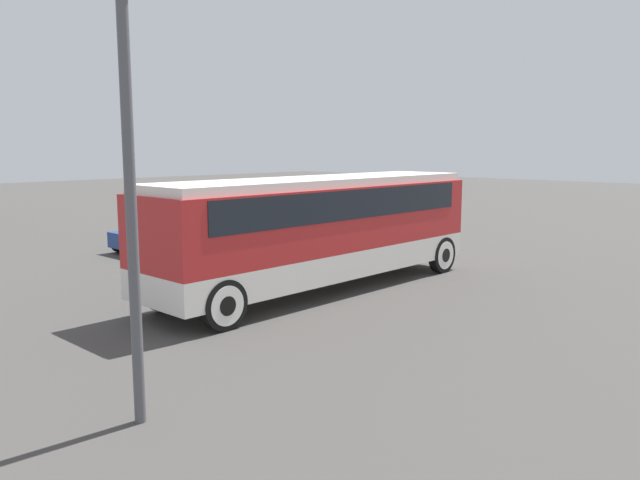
{
  "coord_description": "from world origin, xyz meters",
  "views": [
    {
      "loc": [
        -12.24,
        -11.52,
        3.91
      ],
      "look_at": [
        0.0,
        0.0,
        1.39
      ],
      "focal_mm": 35.0,
      "sensor_mm": 36.0,
      "label": 1
    }
  ],
  "objects_px": {
    "tour_bus": "(322,222)",
    "parked_car_mid": "(166,232)",
    "parked_car_near": "(280,227)",
    "lamp_post": "(128,134)"
  },
  "relations": [
    {
      "from": "parked_car_near",
      "to": "lamp_post",
      "type": "xyz_separation_m",
      "value": [
        -12.83,
        -10.78,
        3.4
      ]
    },
    {
      "from": "tour_bus",
      "to": "parked_car_mid",
      "type": "bearing_deg",
      "value": 84.89
    },
    {
      "from": "tour_bus",
      "to": "parked_car_mid",
      "type": "xyz_separation_m",
      "value": [
        0.8,
        8.92,
        -1.2
      ]
    },
    {
      "from": "parked_car_mid",
      "to": "lamp_post",
      "type": "bearing_deg",
      "value": -124.4
    },
    {
      "from": "tour_bus",
      "to": "lamp_post",
      "type": "height_order",
      "value": "lamp_post"
    },
    {
      "from": "parked_car_mid",
      "to": "parked_car_near",
      "type": "bearing_deg",
      "value": -25.84
    },
    {
      "from": "tour_bus",
      "to": "lamp_post",
      "type": "xyz_separation_m",
      "value": [
        -7.94,
        -3.84,
        2.21
      ]
    },
    {
      "from": "tour_bus",
      "to": "parked_car_near",
      "type": "relative_size",
      "value": 2.46
    },
    {
      "from": "parked_car_mid",
      "to": "lamp_post",
      "type": "distance_m",
      "value": 15.84
    },
    {
      "from": "parked_car_near",
      "to": "lamp_post",
      "type": "height_order",
      "value": "lamp_post"
    }
  ]
}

